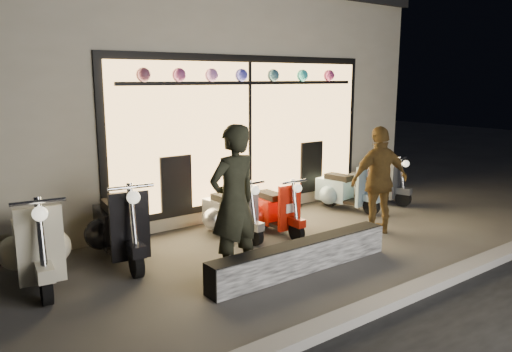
{
  "coord_description": "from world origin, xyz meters",
  "views": [
    {
      "loc": [
        -4.43,
        -5.22,
        2.48
      ],
      "look_at": [
        -0.05,
        0.6,
        1.05
      ],
      "focal_mm": 35.0,
      "sensor_mm": 36.0,
      "label": 1
    }
  ],
  "objects": [
    {
      "name": "woman",
      "position": [
        1.84,
        -0.17,
        0.87
      ],
      "size": [
        1.1,
        0.69,
        1.74
      ],
      "primitive_type": "imported",
      "rotation": [
        0.0,
        0.0,
        2.86
      ],
      "color": "brown",
      "rests_on": "ground"
    },
    {
      "name": "graffiti_barrier",
      "position": [
        -0.25,
        -0.65,
        0.2
      ],
      "size": [
        2.83,
        0.28,
        0.4
      ],
      "primitive_type": "cube",
      "color": "black",
      "rests_on": "ground"
    },
    {
      "name": "scooter_blue",
      "position": [
        2.51,
        1.29,
        0.38
      ],
      "size": [
        0.56,
        1.33,
        0.94
      ],
      "rotation": [
        0.0,
        0.0,
        0.17
      ],
      "color": "black",
      "rests_on": "ground"
    },
    {
      "name": "scooter_silver",
      "position": [
        -0.16,
        1.21,
        0.37
      ],
      "size": [
        0.45,
        1.29,
        0.92
      ],
      "rotation": [
        0.0,
        0.0,
        0.06
      ],
      "color": "black",
      "rests_on": "ground"
    },
    {
      "name": "scooter_red",
      "position": [
        0.54,
        0.97,
        0.36
      ],
      "size": [
        0.43,
        1.26,
        0.91
      ],
      "rotation": [
        0.0,
        0.0,
        -0.04
      ],
      "color": "black",
      "rests_on": "ground"
    },
    {
      "name": "kerb",
      "position": [
        0.0,
        -2.0,
        0.06
      ],
      "size": [
        40.0,
        0.25,
        0.12
      ],
      "primitive_type": "cube",
      "color": "slate",
      "rests_on": "ground"
    },
    {
      "name": "shop_building",
      "position": [
        0.0,
        4.98,
        2.1
      ],
      "size": [
        10.2,
        6.23,
        4.2
      ],
      "color": "beige",
      "rests_on": "ground"
    },
    {
      "name": "scooter_cream",
      "position": [
        -3.07,
        1.15,
        0.45
      ],
      "size": [
        0.64,
        1.59,
        1.13
      ],
      "rotation": [
        0.0,
        0.0,
        -0.13
      ],
      "color": "black",
      "rests_on": "ground"
    },
    {
      "name": "ground",
      "position": [
        0.0,
        0.0,
        0.0
      ],
      "size": [
        40.0,
        40.0,
        0.0
      ],
      "primitive_type": "plane",
      "color": "#383533",
      "rests_on": "ground"
    },
    {
      "name": "scooter_grey",
      "position": [
        3.42,
        1.29,
        0.37
      ],
      "size": [
        0.66,
        1.29,
        0.92
      ],
      "rotation": [
        0.0,
        0.0,
        0.3
      ],
      "color": "black",
      "rests_on": "ground"
    },
    {
      "name": "man",
      "position": [
        -1.03,
        -0.23,
        0.97
      ],
      "size": [
        0.75,
        0.53,
        1.94
      ],
      "primitive_type": "imported",
      "rotation": [
        0.0,
        0.0,
        3.24
      ],
      "color": "black",
      "rests_on": "ground"
    },
    {
      "name": "scooter_black",
      "position": [
        -1.95,
        1.26,
        0.45
      ],
      "size": [
        0.63,
        1.59,
        1.13
      ],
      "rotation": [
        0.0,
        0.0,
        -0.13
      ],
      "color": "black",
      "rests_on": "ground"
    }
  ]
}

